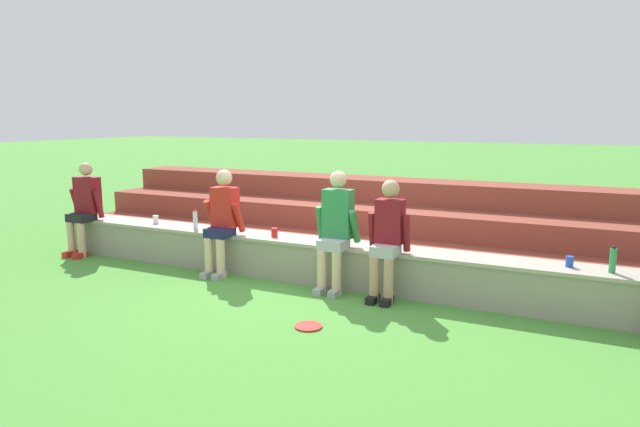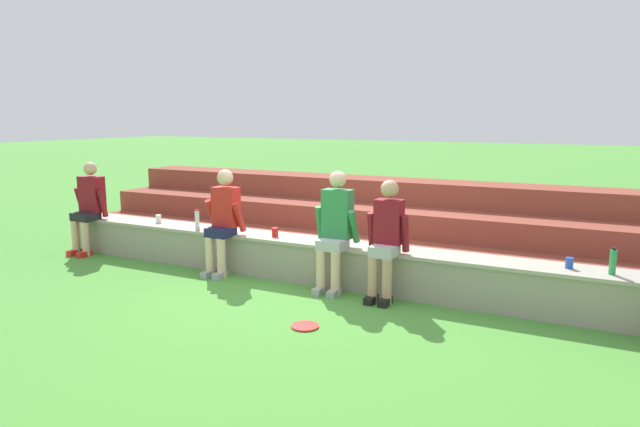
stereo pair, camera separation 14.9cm
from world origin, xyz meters
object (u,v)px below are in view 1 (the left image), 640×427
at_px(person_far_left, 84,206).
at_px(person_center, 336,228).
at_px(person_right_of_center, 387,237).
at_px(water_bottle_center_gap, 195,220).
at_px(plastic_cup_right_end, 274,233).
at_px(frisbee, 308,326).
at_px(water_bottle_near_right, 613,260).
at_px(person_left_of_center, 222,219).
at_px(plastic_cup_middle, 156,219).
at_px(plastic_cup_left_end, 570,262).

xyz_separation_m(person_far_left, person_center, (4.10, -0.00, 0.02)).
bearing_deg(person_right_of_center, water_bottle_center_gap, 175.69).
distance_m(person_right_of_center, plastic_cup_right_end, 1.61).
bearing_deg(frisbee, water_bottle_near_right, 27.97).
relative_size(person_left_of_center, plastic_cup_middle, 11.96).
distance_m(person_right_of_center, water_bottle_center_gap, 2.85).
bearing_deg(plastic_cup_middle, water_bottle_center_gap, -4.98).
bearing_deg(person_center, plastic_cup_right_end, 168.61).
bearing_deg(plastic_cup_middle, person_left_of_center, -11.28).
distance_m(person_right_of_center, water_bottle_near_right, 2.27).
distance_m(water_bottle_center_gap, plastic_cup_right_end, 1.26).
height_order(person_far_left, person_right_of_center, person_far_left).
xyz_separation_m(person_left_of_center, person_right_of_center, (2.25, -0.01, -0.02)).
height_order(person_left_of_center, person_right_of_center, person_left_of_center).
height_order(person_center, plastic_cup_middle, person_center).
distance_m(person_right_of_center, plastic_cup_left_end, 1.90).
bearing_deg(person_center, water_bottle_center_gap, 175.06).
relative_size(person_far_left, water_bottle_center_gap, 5.26).
xyz_separation_m(water_bottle_near_right, plastic_cup_middle, (-5.87, 0.05, -0.07)).
relative_size(water_bottle_center_gap, plastic_cup_right_end, 2.22).
height_order(person_far_left, water_bottle_center_gap, person_far_left).
height_order(water_bottle_near_right, frisbee, water_bottle_near_right).
bearing_deg(person_far_left, person_center, -0.02).
relative_size(plastic_cup_middle, plastic_cup_right_end, 0.98).
bearing_deg(frisbee, person_far_left, 164.48).
bearing_deg(person_center, person_far_left, 179.98).
distance_m(person_far_left, plastic_cup_right_end, 3.17).
height_order(person_left_of_center, frisbee, person_left_of_center).
relative_size(person_left_of_center, plastic_cup_left_end, 12.32).
bearing_deg(plastic_cup_left_end, plastic_cup_right_end, -178.87).
distance_m(plastic_cup_middle, frisbee, 3.58).
xyz_separation_m(water_bottle_near_right, plastic_cup_right_end, (-3.85, -0.01, -0.07)).
bearing_deg(frisbee, plastic_cup_right_end, 130.49).
bearing_deg(plastic_cup_left_end, frisbee, -147.14).
height_order(person_center, plastic_cup_right_end, person_center).
xyz_separation_m(water_bottle_near_right, plastic_cup_left_end, (-0.39, 0.05, -0.07)).
bearing_deg(water_bottle_near_right, water_bottle_center_gap, -179.85).
distance_m(person_far_left, person_center, 4.10).
xyz_separation_m(person_far_left, water_bottle_near_right, (7.01, 0.20, -0.09)).
bearing_deg(plastic_cup_right_end, water_bottle_near_right, 0.20).
height_order(plastic_cup_right_end, plastic_cup_left_end, plastic_cup_right_end).
relative_size(person_right_of_center, frisbee, 4.91).
bearing_deg(plastic_cup_middle, water_bottle_near_right, -0.52).
xyz_separation_m(water_bottle_center_gap, plastic_cup_middle, (-0.77, 0.07, -0.07)).
distance_m(person_center, water_bottle_near_right, 2.92).
xyz_separation_m(person_left_of_center, plastic_cup_right_end, (0.66, 0.20, -0.16)).
bearing_deg(water_bottle_center_gap, frisbee, -29.70).
xyz_separation_m(water_bottle_near_right, frisbee, (-2.66, -1.41, -0.64)).
distance_m(water_bottle_near_right, plastic_cup_right_end, 3.85).
height_order(person_far_left, plastic_cup_middle, person_far_left).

